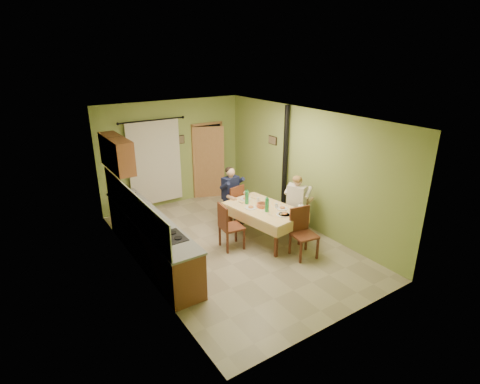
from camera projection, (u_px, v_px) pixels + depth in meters
floor at (233, 245)px, 8.19m from camera, size 4.00×6.00×0.01m
room_shell at (232, 165)px, 7.54m from camera, size 4.04×6.04×2.82m
kitchen_run at (150, 238)px, 7.45m from camera, size 0.64×3.64×1.56m
upper_cabinets at (116, 153)px, 7.88m from camera, size 0.35×1.40×0.70m
curtain at (155, 162)px, 9.72m from camera, size 1.70×0.07×2.22m
doorway at (209, 161)px, 10.61m from camera, size 0.96×0.36×2.15m
dining_table at (264, 223)px, 8.32m from camera, size 1.29×1.87×0.76m
tableware at (268, 206)px, 8.10m from camera, size 0.82×1.55×0.33m
chair_far at (232, 212)px, 9.12m from camera, size 0.52×0.52×1.00m
chair_near at (303, 243)px, 7.64m from camera, size 0.52×0.52×1.03m
chair_right at (296, 221)px, 8.62m from camera, size 0.52×0.52×0.95m
chair_left at (231, 235)px, 7.97m from camera, size 0.50×0.50×1.01m
man_far at (231, 189)px, 8.92m from camera, size 0.63×0.53×1.39m
man_right at (297, 198)px, 8.40m from camera, size 0.60×0.65×1.39m
stove_flue at (284, 178)px, 9.27m from camera, size 0.24×0.24×2.80m
picture_back at (181, 139)px, 10.01m from camera, size 0.19×0.03×0.23m
picture_right at (273, 140)px, 9.48m from camera, size 0.03×0.31×0.21m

